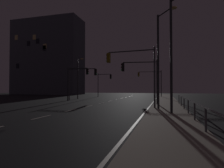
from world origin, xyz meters
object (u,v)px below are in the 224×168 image
(traffic_light_mid_right, at_px, (78,77))
(street_lamp_median, at_px, (161,51))
(street_lamp_across_street, at_px, (79,75))
(traffic_light_far_right, at_px, (151,78))
(traffic_light_far_center, at_px, (104,80))
(traffic_light_mid_left, at_px, (140,73))
(traffic_light_near_right, at_px, (132,65))
(street_lamp_corner, at_px, (175,43))
(building_distant, at_px, (48,57))
(traffic_light_far_left, at_px, (81,77))

(traffic_light_mid_right, height_order, street_lamp_median, street_lamp_median)
(traffic_light_mid_right, height_order, street_lamp_across_street, street_lamp_across_street)
(traffic_light_far_right, relative_size, traffic_light_far_center, 1.05)
(traffic_light_mid_left, relative_size, street_lamp_median, 0.62)
(traffic_light_far_right, height_order, traffic_light_mid_left, traffic_light_far_right)
(traffic_light_mid_right, relative_size, traffic_light_mid_left, 1.07)
(traffic_light_near_right, relative_size, traffic_light_mid_left, 1.12)
(traffic_light_mid_right, distance_m, street_lamp_across_street, 4.25)
(traffic_light_mid_left, bearing_deg, traffic_light_far_right, 90.53)
(traffic_light_mid_right, relative_size, street_lamp_corner, 0.65)
(street_lamp_corner, bearing_deg, traffic_light_mid_right, 135.82)
(traffic_light_mid_right, bearing_deg, street_lamp_median, -40.35)
(traffic_light_far_center, xyz_separation_m, building_distant, (-22.68, 12.49, 8.01))
(traffic_light_far_left, xyz_separation_m, building_distant, (-23.34, 25.99, 8.04))
(traffic_light_far_right, xyz_separation_m, traffic_light_mid_left, (0.18, -19.44, -0.43))
(traffic_light_mid_left, bearing_deg, traffic_light_far_center, 118.87)
(street_lamp_across_street, height_order, building_distant, building_distant)
(building_distant, bearing_deg, traffic_light_mid_left, -43.39)
(traffic_light_near_right, height_order, street_lamp_corner, street_lamp_corner)
(traffic_light_near_right, height_order, street_lamp_across_street, street_lamp_across_street)
(traffic_light_far_right, distance_m, traffic_light_mid_left, 19.44)
(street_lamp_corner, bearing_deg, traffic_light_far_right, 97.30)
(traffic_light_near_right, xyz_separation_m, street_lamp_median, (2.61, -1.54, 0.87))
(traffic_light_mid_right, bearing_deg, street_lamp_corner, -44.18)
(traffic_light_far_right, distance_m, street_lamp_median, 24.67)
(traffic_light_far_left, height_order, street_lamp_corner, street_lamp_corner)
(traffic_light_mid_left, height_order, street_lamp_median, street_lamp_median)
(traffic_light_far_right, bearing_deg, street_lamp_across_street, -140.35)
(traffic_light_mid_left, height_order, building_distant, building_distant)
(traffic_light_mid_left, bearing_deg, traffic_light_far_left, 151.68)
(traffic_light_near_right, distance_m, street_lamp_median, 3.15)
(traffic_light_mid_right, xyz_separation_m, street_lamp_median, (12.72, -10.80, 1.26))
(street_lamp_corner, bearing_deg, street_lamp_median, 111.50)
(street_lamp_median, relative_size, building_distant, 0.34)
(traffic_light_near_right, xyz_separation_m, building_distant, (-32.67, 34.73, 7.59))
(street_lamp_corner, relative_size, street_lamp_across_street, 1.12)
(traffic_light_mid_right, height_order, traffic_light_far_right, traffic_light_far_right)
(traffic_light_mid_right, xyz_separation_m, building_distant, (-22.56, 25.47, 7.99))
(traffic_light_far_left, xyz_separation_m, street_lamp_across_street, (-2.45, 4.37, 0.70))
(traffic_light_far_right, bearing_deg, building_distant, 160.30)
(traffic_light_far_right, bearing_deg, traffic_light_mid_right, -126.74)
(traffic_light_mid_left, relative_size, building_distant, 0.21)
(street_lamp_corner, height_order, street_lamp_across_street, street_lamp_corner)
(traffic_light_near_right, xyz_separation_m, traffic_light_far_right, (0.13, 22.98, -0.02))
(traffic_light_near_right, distance_m, building_distant, 48.29)
(traffic_light_far_center, bearing_deg, traffic_light_mid_right, -90.52)
(traffic_light_near_right, distance_m, traffic_light_mid_left, 3.59)
(street_lamp_median, bearing_deg, street_lamp_across_street, 134.47)
(building_distant, bearing_deg, street_lamp_across_street, -45.98)
(street_lamp_median, bearing_deg, street_lamp_corner, -68.50)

